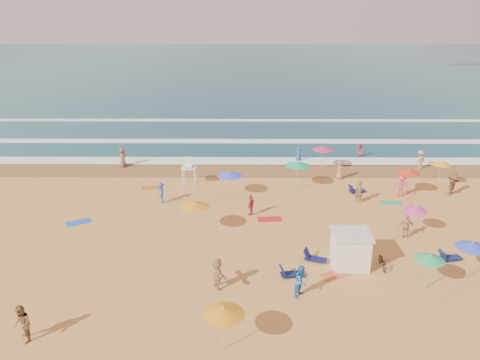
{
  "coord_description": "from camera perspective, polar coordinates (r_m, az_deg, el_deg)",
  "views": [
    {
      "loc": [
        -2.22,
        -28.73,
        14.7
      ],
      "look_at": [
        -2.47,
        6.0,
        1.5
      ],
      "focal_mm": 35.0,
      "sensor_mm": 36.0,
      "label": 1
    }
  ],
  "objects": [
    {
      "name": "ground",
      "position": [
        32.35,
        4.32,
        -6.28
      ],
      "size": [
        220.0,
        220.0,
        0.0
      ],
      "primitive_type": "plane",
      "color": "gold",
      "rests_on": "ground"
    },
    {
      "name": "ocean",
      "position": [
        113.7,
        1.56,
        13.38
      ],
      "size": [
        220.0,
        140.0,
        0.18
      ],
      "primitive_type": "cube",
      "color": "#0C4756",
      "rests_on": "ground"
    },
    {
      "name": "wet_sand",
      "position": [
        43.82,
        3.28,
        1.19
      ],
      "size": [
        220.0,
        220.0,
        0.0
      ],
      "primitive_type": "plane",
      "color": "olive",
      "rests_on": "ground"
    },
    {
      "name": "surf_foam",
      "position": [
        52.18,
        2.83,
        4.54
      ],
      "size": [
        200.0,
        18.7,
        0.05
      ],
      "color": "white",
      "rests_on": "ground"
    },
    {
      "name": "cabana",
      "position": [
        28.71,
        13.29,
        -8.31
      ],
      "size": [
        2.0,
        2.0,
        2.0
      ],
      "primitive_type": "cube",
      "color": "white",
      "rests_on": "ground"
    },
    {
      "name": "cabana_roof",
      "position": [
        28.22,
        13.47,
        -6.43
      ],
      "size": [
        2.2,
        2.2,
        0.12
      ],
      "primitive_type": "cube",
      "color": "silver",
      "rests_on": "cabana"
    },
    {
      "name": "bicycle",
      "position": [
        29.22,
        17.0,
        -9.47
      ],
      "size": [
        0.59,
        1.58,
        0.82
      ],
      "primitive_type": "imported",
      "rotation": [
        0.0,
        0.0,
        -0.03
      ],
      "color": "black",
      "rests_on": "ground"
    },
    {
      "name": "lifeguard_stand",
      "position": [
        40.27,
        -6.23,
        0.87
      ],
      "size": [
        1.2,
        1.2,
        2.1
      ],
      "primitive_type": null,
      "color": "white",
      "rests_on": "ground"
    },
    {
      "name": "beach_umbrellas",
      "position": [
        31.66,
        8.21,
        -2.87
      ],
      "size": [
        58.75,
        27.51,
        0.69
      ],
      "color": "blue",
      "rests_on": "ground"
    },
    {
      "name": "loungers",
      "position": [
        30.38,
        13.77,
        -8.42
      ],
      "size": [
        48.19,
        19.2,
        0.34
      ],
      "color": "#0E1A4A",
      "rests_on": "ground"
    },
    {
      "name": "towels",
      "position": [
        29.6,
        4.56,
        -9.01
      ],
      "size": [
        57.57,
        24.55,
        0.03
      ],
      "color": "red",
      "rests_on": "ground"
    },
    {
      "name": "beachgoers",
      "position": [
        35.29,
        5.92,
        -2.38
      ],
      "size": [
        41.25,
        28.65,
        2.14
      ],
      "color": "#C4313D",
      "rests_on": "ground"
    }
  ]
}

